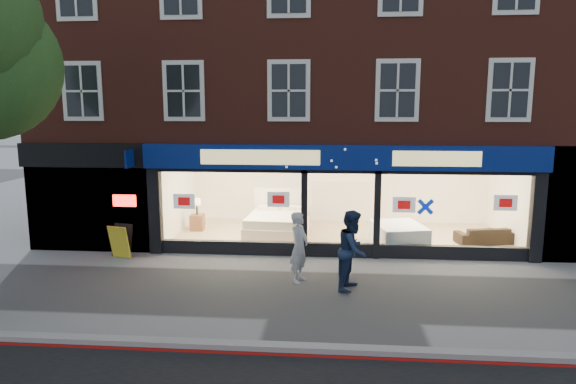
# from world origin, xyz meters

# --- Properties ---
(ground) EXTENTS (120.00, 120.00, 0.00)m
(ground) POSITION_xyz_m (0.00, 0.00, 0.00)
(ground) COLOR gray
(ground) RESTS_ON ground
(kerb_line) EXTENTS (60.00, 0.10, 0.01)m
(kerb_line) POSITION_xyz_m (0.00, -3.10, 0.01)
(kerb_line) COLOR #8C0A07
(kerb_line) RESTS_ON ground
(kerb_stone) EXTENTS (60.00, 0.25, 0.12)m
(kerb_stone) POSITION_xyz_m (0.00, -2.90, 0.06)
(kerb_stone) COLOR gray
(kerb_stone) RESTS_ON ground
(showroom_floor) EXTENTS (11.00, 4.50, 0.10)m
(showroom_floor) POSITION_xyz_m (0.00, 5.25, 0.05)
(showroom_floor) COLOR tan
(showroom_floor) RESTS_ON ground
(building) EXTENTS (19.00, 8.26, 10.30)m
(building) POSITION_xyz_m (-0.02, 6.93, 6.67)
(building) COLOR maroon
(building) RESTS_ON ground
(display_bed) EXTENTS (2.14, 2.53, 1.38)m
(display_bed) POSITION_xyz_m (-2.06, 5.28, 0.48)
(display_bed) COLOR white
(display_bed) RESTS_ON showroom_floor
(bedside_table) EXTENTS (0.46, 0.46, 0.55)m
(bedside_table) POSITION_xyz_m (-4.91, 5.54, 0.38)
(bedside_table) COLOR brown
(bedside_table) RESTS_ON showroom_floor
(mattress_stack) EXTENTS (1.74, 2.02, 0.69)m
(mattress_stack) POSITION_xyz_m (1.81, 4.00, 0.45)
(mattress_stack) COLOR white
(mattress_stack) RESTS_ON showroom_floor
(sofa) EXTENTS (1.89, 1.02, 0.52)m
(sofa) POSITION_xyz_m (4.58, 4.61, 0.36)
(sofa) COLOR black
(sofa) RESTS_ON showroom_floor
(a_board) EXTENTS (0.73, 0.57, 0.99)m
(a_board) POSITION_xyz_m (-6.36, 2.44, 0.49)
(a_board) COLOR gold
(a_board) RESTS_ON ground
(pedestrian_grey) EXTENTS (0.63, 0.76, 1.79)m
(pedestrian_grey) POSITION_xyz_m (-1.06, 0.82, 0.89)
(pedestrian_grey) COLOR #B0B4B9
(pedestrian_grey) RESTS_ON ground
(pedestrian_blue) EXTENTS (0.98, 1.12, 1.94)m
(pedestrian_blue) POSITION_xyz_m (0.25, 0.42, 0.97)
(pedestrian_blue) COLOR #182745
(pedestrian_blue) RESTS_ON ground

